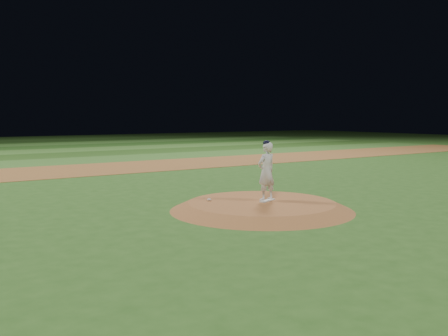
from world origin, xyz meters
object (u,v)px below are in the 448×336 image
object	(u,v)px
pitchers_mound	(262,206)
pitching_rubber	(267,200)
pitcher_on_mound	(266,171)
rosin_bag	(209,200)

from	to	relation	value
pitchers_mound	pitching_rubber	bearing A→B (deg)	4.73
pitcher_on_mound	rosin_bag	bearing A→B (deg)	149.30
rosin_bag	pitcher_on_mound	bearing A→B (deg)	-30.70
rosin_bag	pitchers_mound	bearing A→B (deg)	-40.97
pitching_rubber	rosin_bag	size ratio (longest dim) A/B	4.91
pitching_rubber	pitchers_mound	bearing A→B (deg)	164.05
pitchers_mound	pitcher_on_mound	bearing A→B (deg)	27.14
pitchers_mound	pitcher_on_mound	xyz separation A→B (m)	(0.30, 0.15, 1.03)
pitcher_on_mound	pitchers_mound	bearing A→B (deg)	-152.86
pitchers_mound	rosin_bag	size ratio (longest dim) A/B	40.67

